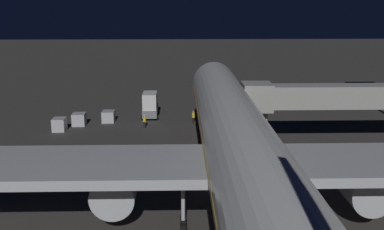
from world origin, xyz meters
TOP-DOWN VIEW (x-y plane):
  - ground_plane at (0.00, 0.00)m, footprint 320.00×320.00m
  - airliner_at_gate at (0.00, 11.07)m, footprint 48.17×65.93m
  - jet_bridge at (-12.47, -9.54)m, footprint 23.38×3.40m
  - cargo_truck_aft at (8.55, -23.95)m, footprint 2.36×4.91m
  - baggage_container_near_belt at (14.10, -21.45)m, footprint 1.64×1.88m
  - baggage_container_mid_row at (19.68, -17.15)m, footprint 1.57×1.86m
  - baggage_container_far_row at (17.73, -19.79)m, footprint 1.68×1.80m
  - ground_crew_near_nose_gear at (2.56, -20.35)m, footprint 0.40×0.40m
  - ground_crew_marshaller_fwd at (8.99, -18.22)m, footprint 0.40×0.40m
  - traffic_cone_nose_port at (-2.20, -20.87)m, footprint 0.36×0.36m
  - traffic_cone_nose_starboard at (2.20, -20.87)m, footprint 0.36×0.36m

SIDE VIEW (x-z plane):
  - ground_plane at x=0.00m, z-range 0.00..0.00m
  - traffic_cone_nose_port at x=-2.20m, z-range 0.00..0.55m
  - traffic_cone_nose_starboard at x=2.20m, z-range 0.00..0.55m
  - baggage_container_near_belt at x=14.10m, z-range 0.00..1.53m
  - baggage_container_far_row at x=17.73m, z-range 0.00..1.63m
  - baggage_container_mid_row at x=19.68m, z-range 0.00..1.65m
  - ground_crew_marshaller_fwd at x=8.99m, z-range 0.09..1.85m
  - ground_crew_near_nose_gear at x=2.56m, z-range 0.09..1.89m
  - cargo_truck_aft at x=8.55m, z-range 0.01..3.64m
  - airliner_at_gate at x=0.00m, z-range -4.12..15.54m
  - jet_bridge at x=-12.47m, z-range 2.14..9.50m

